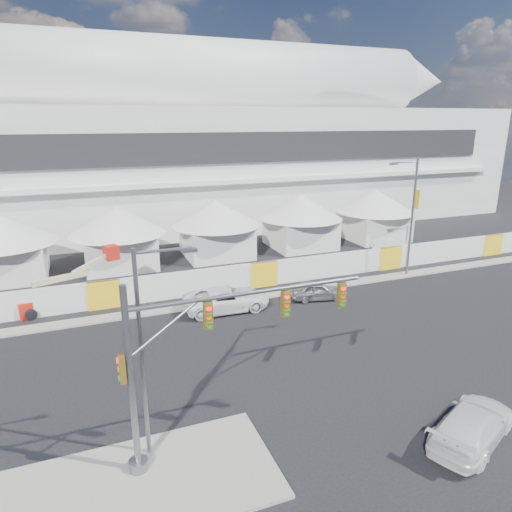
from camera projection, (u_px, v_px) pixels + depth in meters
name	position (u px, v px, depth m)	size (l,w,h in m)	color
ground	(262.00, 404.00, 21.14)	(160.00, 160.00, 0.00)	black
median_island	(139.00, 486.00, 16.35)	(10.00, 5.00, 0.15)	gray
far_curb	(422.00, 272.00, 39.25)	(80.00, 1.20, 0.12)	gray
stadium	(204.00, 146.00, 58.47)	(80.00, 24.80, 21.98)	silver
tent_row	(169.00, 228.00, 41.81)	(53.40, 8.40, 5.40)	silver
hoarding_fence	(263.00, 274.00, 35.88)	(70.00, 0.25, 2.00)	silver
scaffold_tower	(458.00, 166.00, 67.58)	(4.40, 4.40, 12.00)	#595B60
sedan_silver	(317.00, 290.00, 33.31)	(3.99, 1.60, 1.36)	#9FA0A3
pickup_curb	(227.00, 299.00, 31.37)	(5.92, 2.73, 1.64)	white
pickup_near	(473.00, 424.00, 18.57)	(5.27, 2.14, 1.53)	silver
lot_car_a	(392.00, 244.00, 45.70)	(4.06, 1.41, 1.34)	white
traffic_mast	(187.00, 362.00, 16.54)	(9.46, 0.71, 7.33)	gray
streetlight_median	(147.00, 341.00, 16.63)	(2.30, 0.23, 8.32)	slate
streetlight_curb	(411.00, 210.00, 36.98)	(2.87, 0.65, 9.70)	slate
boom_lift	(56.00, 295.00, 31.50)	(7.62, 2.83, 3.74)	red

